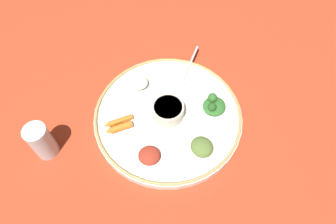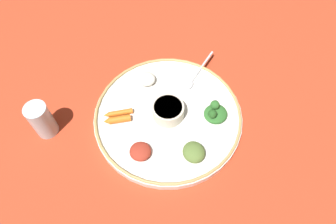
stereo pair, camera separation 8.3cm
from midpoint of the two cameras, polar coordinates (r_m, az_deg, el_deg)
ground_plane at (r=0.86m, az=2.75°, el=-1.52°), size 2.40×2.40×0.00m
platter at (r=0.85m, az=2.78°, el=-1.14°), size 0.40×0.40×0.02m
platter_rim at (r=0.84m, az=2.82°, el=-0.66°), size 0.40×0.40×0.01m
center_bowl at (r=0.82m, az=2.88°, el=0.05°), size 0.09×0.09×0.04m
spoon at (r=0.92m, az=7.63°, el=6.43°), size 0.17×0.04×0.01m
greens_pile at (r=0.84m, az=11.45°, el=-0.32°), size 0.08×0.08×0.04m
carrot_near_spoon at (r=0.84m, az=-6.34°, el=-0.41°), size 0.07×0.06×0.01m
carrot_outer at (r=0.83m, az=-6.48°, el=-1.63°), size 0.07×0.06×0.02m
mound_collards at (r=0.78m, az=7.83°, el=-7.58°), size 0.08×0.08×0.03m
mound_rice_white at (r=0.90m, az=-1.36°, el=5.91°), size 0.07×0.07×0.03m
mound_beet at (r=0.78m, az=-2.06°, el=-7.51°), size 0.07×0.07×0.02m
drinking_glass at (r=0.85m, az=-19.53°, el=-1.85°), size 0.06×0.06×0.11m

